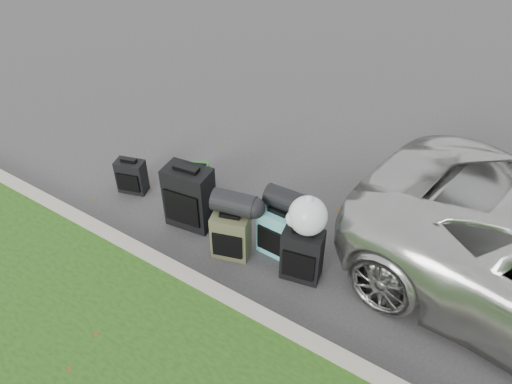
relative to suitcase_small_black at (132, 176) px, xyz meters
The scene contains 12 objects.
ground 1.92m from the suitcase_small_black, ahead, with size 120.00×120.00×0.00m, color #383535.
curb 2.11m from the suitcase_small_black, 25.26° to the right, with size 120.00×0.18×0.15m, color #9E937F.
suitcase_small_black is the anchor object (origin of this frame).
suitcase_large_black_left 1.09m from the suitcase_small_black, ahead, with size 0.56×0.34×0.81m, color black.
suitcase_olive 1.84m from the suitcase_small_black, ahead, with size 0.42×0.26×0.58m, color #3C3E26.
suitcase_teal 2.24m from the suitcase_small_black, ahead, with size 0.42×0.25×0.60m, color teal.
suitcase_large_black_right 2.67m from the suitcase_small_black, ahead, with size 0.43×0.26×0.65m, color black.
tote_green 0.90m from the suitcase_small_black, 42.63° to the left, with size 0.26×0.21×0.30m, color #22811C.
tote_navy 1.49m from the suitcase_small_black, ahead, with size 0.25×0.20×0.27m, color #15154C.
duffel_left 1.88m from the suitcase_small_black, ahead, with size 0.26×0.26×0.49m, color black.
duffel_right 2.33m from the suitcase_small_black, ahead, with size 0.25×0.25×0.45m, color black.
trash_bag 2.74m from the suitcase_small_black, ahead, with size 0.42×0.42×0.42m, color silver.
Camera 1 is at (2.44, -3.67, 4.24)m, focal length 35.00 mm.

